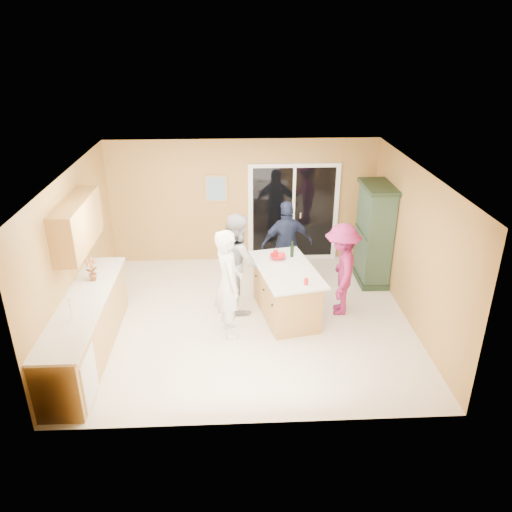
{
  "coord_description": "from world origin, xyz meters",
  "views": [
    {
      "loc": [
        -0.22,
        -7.38,
        4.56
      ],
      "look_at": [
        0.15,
        0.1,
        1.15
      ],
      "focal_mm": 35.0,
      "sensor_mm": 36.0,
      "label": 1
    }
  ],
  "objects_px": {
    "woman_navy": "(287,244)",
    "woman_magenta": "(341,270)",
    "woman_white": "(228,284)",
    "woman_grey": "(238,262)",
    "kitchen_island": "(286,293)",
    "green_hutch": "(374,235)"
  },
  "relations": [
    {
      "from": "kitchen_island",
      "to": "woman_navy",
      "type": "bearing_deg",
      "value": 72.21
    },
    {
      "from": "kitchen_island",
      "to": "woman_navy",
      "type": "relative_size",
      "value": 1.09
    },
    {
      "from": "woman_white",
      "to": "woman_navy",
      "type": "height_order",
      "value": "woman_white"
    },
    {
      "from": "green_hutch",
      "to": "woman_white",
      "type": "relative_size",
      "value": 1.08
    },
    {
      "from": "green_hutch",
      "to": "woman_magenta",
      "type": "bearing_deg",
      "value": -125.97
    },
    {
      "from": "kitchen_island",
      "to": "woman_white",
      "type": "relative_size",
      "value": 1.01
    },
    {
      "from": "woman_white",
      "to": "woman_navy",
      "type": "distance_m",
      "value": 2.0
    },
    {
      "from": "kitchen_island",
      "to": "green_hutch",
      "type": "distance_m",
      "value": 2.28
    },
    {
      "from": "green_hutch",
      "to": "woman_grey",
      "type": "relative_size",
      "value": 1.12
    },
    {
      "from": "woman_navy",
      "to": "kitchen_island",
      "type": "bearing_deg",
      "value": 74.8
    },
    {
      "from": "woman_grey",
      "to": "woman_magenta",
      "type": "xyz_separation_m",
      "value": [
        1.76,
        -0.29,
        -0.06
      ]
    },
    {
      "from": "woman_navy",
      "to": "woman_magenta",
      "type": "height_order",
      "value": "woman_navy"
    },
    {
      "from": "kitchen_island",
      "to": "woman_white",
      "type": "height_order",
      "value": "woman_white"
    },
    {
      "from": "woman_grey",
      "to": "woman_magenta",
      "type": "relative_size",
      "value": 1.07
    },
    {
      "from": "woman_white",
      "to": "woman_grey",
      "type": "relative_size",
      "value": 1.04
    },
    {
      "from": "woman_white",
      "to": "woman_magenta",
      "type": "relative_size",
      "value": 1.11
    },
    {
      "from": "woman_magenta",
      "to": "woman_grey",
      "type": "bearing_deg",
      "value": -88.35
    },
    {
      "from": "woman_grey",
      "to": "woman_navy",
      "type": "relative_size",
      "value": 1.04
    },
    {
      "from": "woman_navy",
      "to": "woman_magenta",
      "type": "relative_size",
      "value": 1.03
    },
    {
      "from": "kitchen_island",
      "to": "green_hutch",
      "type": "height_order",
      "value": "green_hutch"
    },
    {
      "from": "woman_navy",
      "to": "woman_magenta",
      "type": "bearing_deg",
      "value": 118.42
    },
    {
      "from": "green_hutch",
      "to": "woman_white",
      "type": "bearing_deg",
      "value": -147.33
    }
  ]
}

